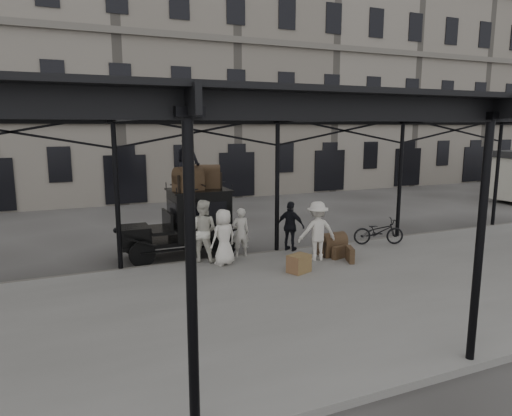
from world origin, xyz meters
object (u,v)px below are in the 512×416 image
(taxi, at_px, (190,219))
(porter_official, at_px, (291,226))
(steamer_trunk_roof_near, at_px, (188,181))
(steamer_trunk_platform, at_px, (333,246))
(bicycle, at_px, (379,231))
(porter_left, at_px, (241,232))

(taxi, bearing_deg, porter_official, -22.56)
(porter_official, xyz_separation_m, steamer_trunk_roof_near, (-3.13, 1.02, 1.54))
(steamer_trunk_platform, bearing_deg, bicycle, 9.50)
(porter_official, relative_size, steamer_trunk_platform, 1.96)
(porter_left, distance_m, bicycle, 4.97)
(taxi, xyz_separation_m, bicycle, (6.22, -1.77, -0.60))
(taxi, relative_size, porter_official, 2.23)
(steamer_trunk_roof_near, xyz_separation_m, steamer_trunk_platform, (4.09, -2.05, -2.05))
(porter_official, xyz_separation_m, bicycle, (3.17, -0.50, -0.36))
(bicycle, bearing_deg, steamer_trunk_roof_near, 96.89)
(porter_left, height_order, bicycle, porter_left)
(porter_official, bearing_deg, porter_left, 51.20)
(porter_left, xyz_separation_m, porter_official, (1.76, 0.00, 0.04))
(porter_official, height_order, steamer_trunk_roof_near, steamer_trunk_roof_near)
(taxi, xyz_separation_m, steamer_trunk_platform, (4.01, -2.30, -0.75))
(porter_left, relative_size, steamer_trunk_platform, 1.86)
(taxi, relative_size, steamer_trunk_platform, 4.39)
(taxi, xyz_separation_m, porter_left, (1.28, -1.27, -0.28))
(taxi, distance_m, steamer_trunk_platform, 4.69)
(taxi, relative_size, porter_left, 2.35)
(taxi, distance_m, porter_official, 3.31)
(bicycle, bearing_deg, porter_left, 104.65)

